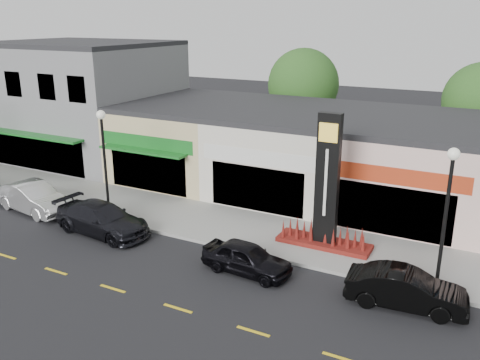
% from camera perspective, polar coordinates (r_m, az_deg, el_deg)
% --- Properties ---
extents(ground, '(120.00, 120.00, 0.00)m').
position_cam_1_polar(ground, '(21.01, -2.30, -10.37)').
color(ground, black).
rests_on(ground, ground).
extents(sidewalk, '(52.00, 4.30, 0.15)m').
position_cam_1_polar(sidewalk, '(24.46, 2.79, -5.94)').
color(sidewalk, gray).
rests_on(sidewalk, ground).
extents(curb, '(52.00, 0.20, 0.15)m').
position_cam_1_polar(curb, '(22.62, 0.36, -7.98)').
color(curb, gray).
rests_on(curb, ground).
extents(building_grey_2story, '(12.00, 10.95, 8.30)m').
position_cam_1_polar(building_grey_2story, '(39.18, -17.23, 8.56)').
color(building_grey_2story, slate).
rests_on(building_grey_2story, ground).
extents(shop_beige, '(7.00, 10.85, 4.80)m').
position_cam_1_polar(shop_beige, '(33.60, -5.24, 4.81)').
color(shop_beige, tan).
rests_on(shop_beige, ground).
extents(shop_cream, '(7.00, 10.01, 4.80)m').
position_cam_1_polar(shop_cream, '(30.48, 5.94, 3.44)').
color(shop_cream, beige).
rests_on(shop_cream, ground).
extents(shop_pink_w, '(7.00, 10.01, 4.80)m').
position_cam_1_polar(shop_pink_w, '(28.75, 18.99, 1.66)').
color(shop_pink_w, beige).
rests_on(shop_pink_w, ground).
extents(tree_rear_west, '(5.20, 5.20, 7.83)m').
position_cam_1_polar(tree_rear_west, '(38.22, 7.11, 10.63)').
color(tree_rear_west, '#382619').
rests_on(tree_rear_west, ground).
extents(lamp_west_near, '(0.44, 0.44, 5.47)m').
position_cam_1_polar(lamp_west_near, '(26.15, -15.01, 2.94)').
color(lamp_west_near, black).
rests_on(lamp_west_near, sidewalk).
extents(lamp_east_near, '(0.44, 0.44, 5.47)m').
position_cam_1_polar(lamp_east_near, '(19.65, 22.20, -2.71)').
color(lamp_east_near, black).
rests_on(lamp_east_near, sidewalk).
extents(pylon_sign, '(4.20, 1.30, 6.00)m').
position_cam_1_polar(pylon_sign, '(22.51, 9.65, -2.30)').
color(pylon_sign, '#5B160F').
rests_on(pylon_sign, sidewalk).
extents(car_white_van, '(2.32, 4.94, 1.57)m').
position_cam_1_polar(car_white_van, '(29.09, -22.18, -1.86)').
color(car_white_van, silver).
rests_on(car_white_van, ground).
extents(car_dark_sedan, '(2.48, 5.22, 1.47)m').
position_cam_1_polar(car_dark_sedan, '(25.18, -15.22, -4.23)').
color(car_dark_sedan, black).
rests_on(car_dark_sedan, ground).
extents(car_black_sedan, '(1.78, 3.87, 1.29)m').
position_cam_1_polar(car_black_sedan, '(20.75, 0.76, -8.75)').
color(car_black_sedan, black).
rests_on(car_black_sedan, ground).
extents(car_black_conv, '(1.84, 4.33, 1.39)m').
position_cam_1_polar(car_black_conv, '(19.39, 18.16, -11.58)').
color(car_black_conv, black).
rests_on(car_black_conv, ground).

